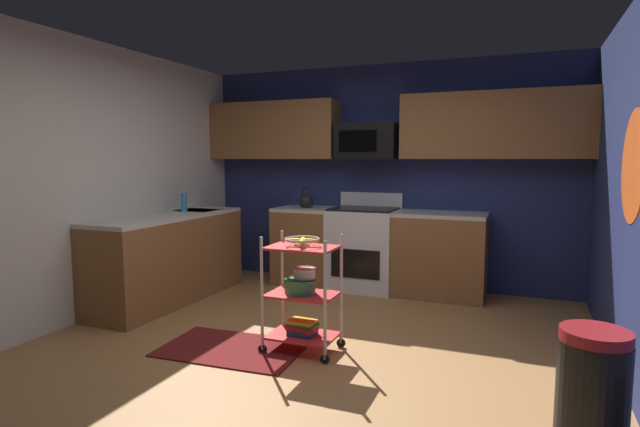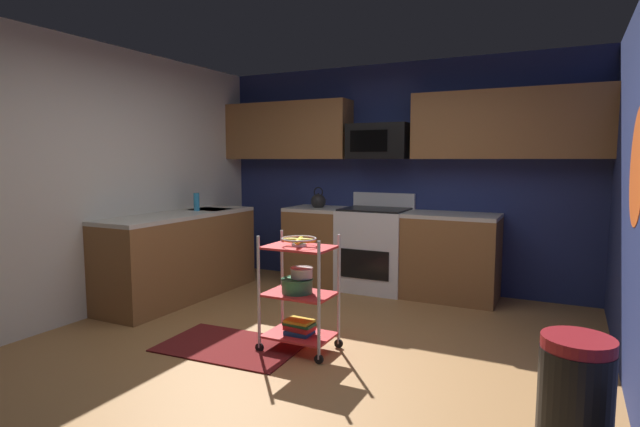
{
  "view_description": "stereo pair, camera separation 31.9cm",
  "coord_description": "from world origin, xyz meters",
  "px_view_note": "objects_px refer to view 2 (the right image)",
  "views": [
    {
      "loc": [
        1.53,
        -3.39,
        1.5
      ],
      "look_at": [
        -0.01,
        0.42,
        1.05
      ],
      "focal_mm": 28.1,
      "sensor_mm": 36.0,
      "label": 1
    },
    {
      "loc": [
        1.83,
        -3.26,
        1.5
      ],
      "look_at": [
        -0.01,
        0.42,
        1.05
      ],
      "focal_mm": 28.1,
      "sensor_mm": 36.0,
      "label": 2
    }
  ],
  "objects_px": {
    "mixing_bowl_small": "(302,272)",
    "trash_can": "(575,404)",
    "microwave": "(379,141)",
    "fruit_bowl": "(299,240)",
    "rolling_cart": "(299,294)",
    "oven_range": "(375,248)",
    "dish_soap_bottle": "(197,202)",
    "book_stack": "(299,327)",
    "kettle": "(318,201)",
    "mixing_bowl_large": "(297,285)"
  },
  "relations": [
    {
      "from": "rolling_cart",
      "to": "fruit_bowl",
      "type": "height_order",
      "value": "rolling_cart"
    },
    {
      "from": "microwave",
      "to": "dish_soap_bottle",
      "type": "xyz_separation_m",
      "value": [
        -1.77,
        -1.08,
        -0.68
      ]
    },
    {
      "from": "oven_range",
      "to": "microwave",
      "type": "height_order",
      "value": "microwave"
    },
    {
      "from": "mixing_bowl_small",
      "to": "trash_can",
      "type": "bearing_deg",
      "value": -21.93
    },
    {
      "from": "mixing_bowl_small",
      "to": "trash_can",
      "type": "height_order",
      "value": "trash_can"
    },
    {
      "from": "rolling_cart",
      "to": "trash_can",
      "type": "relative_size",
      "value": 1.39
    },
    {
      "from": "microwave",
      "to": "trash_can",
      "type": "distance_m",
      "value": 3.78
    },
    {
      "from": "fruit_bowl",
      "to": "book_stack",
      "type": "distance_m",
      "value": 0.69
    },
    {
      "from": "rolling_cart",
      "to": "fruit_bowl",
      "type": "xyz_separation_m",
      "value": [
        0.0,
        -0.0,
        0.42
      ]
    },
    {
      "from": "microwave",
      "to": "kettle",
      "type": "bearing_deg",
      "value": -171.5
    },
    {
      "from": "trash_can",
      "to": "kettle",
      "type": "bearing_deg",
      "value": 135.03
    },
    {
      "from": "oven_range",
      "to": "mixing_bowl_small",
      "type": "xyz_separation_m",
      "value": [
        0.13,
        -2.0,
        0.14
      ]
    },
    {
      "from": "microwave",
      "to": "rolling_cart",
      "type": "height_order",
      "value": "microwave"
    },
    {
      "from": "book_stack",
      "to": "dish_soap_bottle",
      "type": "xyz_separation_m",
      "value": [
        -1.89,
        1.05,
        0.83
      ]
    },
    {
      "from": "kettle",
      "to": "trash_can",
      "type": "relative_size",
      "value": 0.4
    },
    {
      "from": "kettle",
      "to": "dish_soap_bottle",
      "type": "bearing_deg",
      "value": -137.18
    },
    {
      "from": "dish_soap_bottle",
      "to": "trash_can",
      "type": "relative_size",
      "value": 0.3
    },
    {
      "from": "mixing_bowl_small",
      "to": "kettle",
      "type": "relative_size",
      "value": 0.69
    },
    {
      "from": "trash_can",
      "to": "fruit_bowl",
      "type": "bearing_deg",
      "value": 158.81
    },
    {
      "from": "oven_range",
      "to": "rolling_cart",
      "type": "xyz_separation_m",
      "value": [
        0.12,
        -2.02,
        -0.03
      ]
    },
    {
      "from": "book_stack",
      "to": "trash_can",
      "type": "xyz_separation_m",
      "value": [
        1.92,
        -0.74,
        0.14
      ]
    },
    {
      "from": "dish_soap_bottle",
      "to": "microwave",
      "type": "bearing_deg",
      "value": 31.31
    },
    {
      "from": "mixing_bowl_small",
      "to": "dish_soap_bottle",
      "type": "xyz_separation_m",
      "value": [
        -1.9,
        1.03,
        0.4
      ]
    },
    {
      "from": "mixing_bowl_small",
      "to": "mixing_bowl_large",
      "type": "bearing_deg",
      "value": -136.45
    },
    {
      "from": "oven_range",
      "to": "mixing_bowl_large",
      "type": "distance_m",
      "value": 2.03
    },
    {
      "from": "microwave",
      "to": "trash_can",
      "type": "height_order",
      "value": "microwave"
    },
    {
      "from": "dish_soap_bottle",
      "to": "trash_can",
      "type": "distance_m",
      "value": 4.27
    },
    {
      "from": "book_stack",
      "to": "dish_soap_bottle",
      "type": "bearing_deg",
      "value": 150.96
    },
    {
      "from": "mixing_bowl_large",
      "to": "mixing_bowl_small",
      "type": "height_order",
      "value": "mixing_bowl_small"
    },
    {
      "from": "microwave",
      "to": "mixing_bowl_small",
      "type": "xyz_separation_m",
      "value": [
        0.13,
        -2.1,
        -1.08
      ]
    },
    {
      "from": "fruit_bowl",
      "to": "trash_can",
      "type": "bearing_deg",
      "value": -21.19
    },
    {
      "from": "microwave",
      "to": "mixing_bowl_large",
      "type": "xyz_separation_m",
      "value": [
        0.1,
        -2.13,
        -1.18
      ]
    },
    {
      "from": "dish_soap_bottle",
      "to": "rolling_cart",
      "type": "bearing_deg",
      "value": -29.04
    },
    {
      "from": "oven_range",
      "to": "trash_can",
      "type": "xyz_separation_m",
      "value": [
        2.04,
        -2.77,
        -0.15
      ]
    },
    {
      "from": "mixing_bowl_large",
      "to": "dish_soap_bottle",
      "type": "bearing_deg",
      "value": 150.72
    },
    {
      "from": "kettle",
      "to": "trash_can",
      "type": "height_order",
      "value": "kettle"
    },
    {
      "from": "oven_range",
      "to": "dish_soap_bottle",
      "type": "bearing_deg",
      "value": -151.23
    },
    {
      "from": "rolling_cart",
      "to": "fruit_bowl",
      "type": "bearing_deg",
      "value": -80.54
    },
    {
      "from": "fruit_bowl",
      "to": "book_stack",
      "type": "xyz_separation_m",
      "value": [
        0.0,
        -0.0,
        -0.69
      ]
    },
    {
      "from": "book_stack",
      "to": "mixing_bowl_small",
      "type": "bearing_deg",
      "value": 72.36
    },
    {
      "from": "mixing_bowl_large",
      "to": "oven_range",
      "type": "bearing_deg",
      "value": 92.9
    },
    {
      "from": "fruit_bowl",
      "to": "book_stack",
      "type": "bearing_deg",
      "value": -90.0
    },
    {
      "from": "oven_range",
      "to": "microwave",
      "type": "distance_m",
      "value": 1.23
    },
    {
      "from": "book_stack",
      "to": "kettle",
      "type": "height_order",
      "value": "kettle"
    },
    {
      "from": "oven_range",
      "to": "book_stack",
      "type": "height_order",
      "value": "oven_range"
    },
    {
      "from": "trash_can",
      "to": "mixing_bowl_small",
      "type": "bearing_deg",
      "value": 158.07
    },
    {
      "from": "oven_range",
      "to": "fruit_bowl",
      "type": "relative_size",
      "value": 4.04
    },
    {
      "from": "oven_range",
      "to": "microwave",
      "type": "xyz_separation_m",
      "value": [
        -0.0,
        0.1,
        1.22
      ]
    },
    {
      "from": "microwave",
      "to": "fruit_bowl",
      "type": "distance_m",
      "value": 2.29
    },
    {
      "from": "oven_range",
      "to": "fruit_bowl",
      "type": "distance_m",
      "value": 2.07
    }
  ]
}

